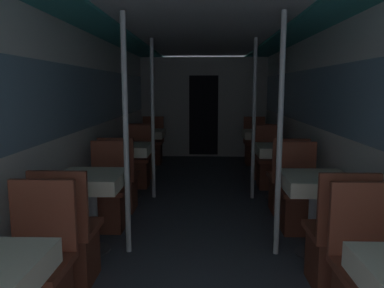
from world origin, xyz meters
The scene contains 27 objects.
wall_left centered at (-1.42, 3.56, 1.15)m, with size 0.05×9.92×2.20m.
wall_right centered at (1.42, 3.56, 1.15)m, with size 0.05×9.92×2.20m.
ceiling_panel centered at (0.00, 3.56, 2.24)m, with size 2.84×9.92×0.07m.
bulkhead_far centered at (0.00, 7.39, 1.09)m, with size 2.78×0.09×2.20m.
chair_left_far_0 centered at (-1.04, 1.20, 0.29)m, with size 0.43×0.43×0.95m.
dining_table_left_1 centered at (-1.04, 2.38, 0.63)m, with size 0.60×0.60×0.75m.
chair_left_near_1 centered at (-1.04, 1.79, 0.29)m, with size 0.43×0.43×0.95m.
chair_left_far_1 centered at (-1.04, 2.97, 0.29)m, with size 0.43×0.43×0.95m.
support_pole_left_1 centered at (-0.69, 2.38, 1.10)m, with size 0.05×0.05×2.20m.
dining_table_left_2 centered at (-1.04, 4.16, 0.63)m, with size 0.60×0.60×0.75m.
chair_left_near_2 centered at (-1.04, 3.57, 0.29)m, with size 0.43×0.43×0.95m.
chair_left_far_2 centered at (-1.04, 4.75, 0.29)m, with size 0.43×0.43×0.95m.
support_pole_left_2 centered at (-0.69, 4.16, 1.10)m, with size 0.05×0.05×2.20m.
dining_table_left_3 centered at (-1.04, 5.94, 0.63)m, with size 0.60×0.60×0.75m.
chair_left_near_3 centered at (-1.04, 5.34, 0.29)m, with size 0.43×0.43×0.95m.
chair_left_far_3 centered at (-1.04, 6.53, 0.29)m, with size 0.43×0.43×0.95m.
dining_table_right_1 centered at (1.04, 2.38, 0.63)m, with size 0.60×0.60×0.75m.
chair_right_near_1 centered at (1.04, 1.79, 0.29)m, with size 0.43×0.43×0.95m.
chair_right_far_1 centered at (1.04, 2.97, 0.29)m, with size 0.43×0.43×0.95m.
support_pole_right_1 centered at (0.69, 2.38, 1.10)m, with size 0.05×0.05×2.20m.
dining_table_right_2 centered at (1.04, 4.16, 0.63)m, with size 0.60×0.60×0.75m.
chair_right_near_2 centered at (1.04, 3.57, 0.29)m, with size 0.43×0.43×0.95m.
chair_right_far_2 centered at (1.04, 4.75, 0.29)m, with size 0.43×0.43×0.95m.
support_pole_right_2 centered at (0.69, 4.16, 1.10)m, with size 0.05×0.05×2.20m.
dining_table_right_3 centered at (1.04, 5.94, 0.63)m, with size 0.60×0.60×0.75m.
chair_right_near_3 centered at (1.04, 5.34, 0.29)m, with size 0.43×0.43×0.95m.
chair_right_far_3 centered at (1.04, 6.53, 0.29)m, with size 0.43×0.43×0.95m.
Camera 1 is at (0.02, -0.96, 1.54)m, focal length 35.00 mm.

